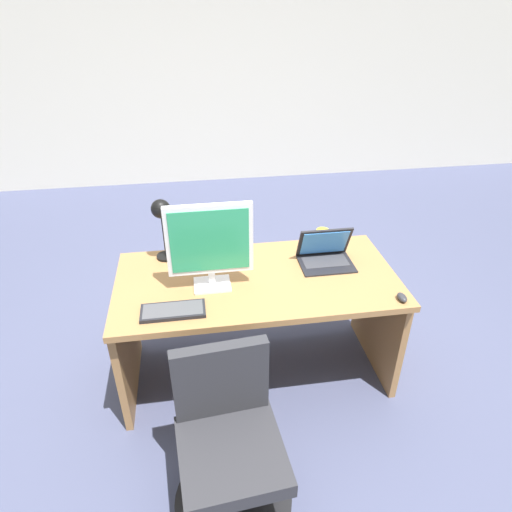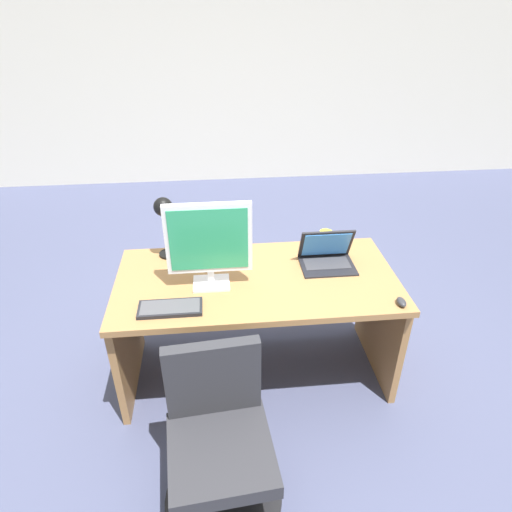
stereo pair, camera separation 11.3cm
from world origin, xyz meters
name	(u,v)px [view 2 (the right image)]	position (x,y,z in m)	size (l,w,h in m)	color
ground	(241,253)	(0.00, 1.50, 0.00)	(12.00, 12.00, 0.00)	#474C6B
back_wall	(226,62)	(0.00, 3.47, 1.40)	(10.00, 0.10, 2.80)	silver
desk	(256,302)	(0.00, 0.05, 0.52)	(1.59, 0.79, 0.72)	#9E7042
monitor	(209,241)	(-0.26, -0.04, 1.00)	(0.45, 0.16, 0.49)	silver
laptop	(327,253)	(0.43, 0.12, 0.79)	(0.31, 0.24, 0.22)	black
keyboard	(170,308)	(-0.47, -0.25, 0.73)	(0.33, 0.14, 0.02)	black
mouse	(401,302)	(0.72, -0.33, 0.74)	(0.04, 0.08, 0.03)	#2D2D33
desk_lamp	(164,215)	(-0.51, 0.28, 1.01)	(0.12, 0.14, 0.39)	black
coffee_mug	(326,238)	(0.47, 0.33, 0.78)	(0.11, 0.08, 0.10)	yellow
office_chair	(220,449)	(-0.25, -0.79, 0.32)	(0.56, 0.56, 0.81)	black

